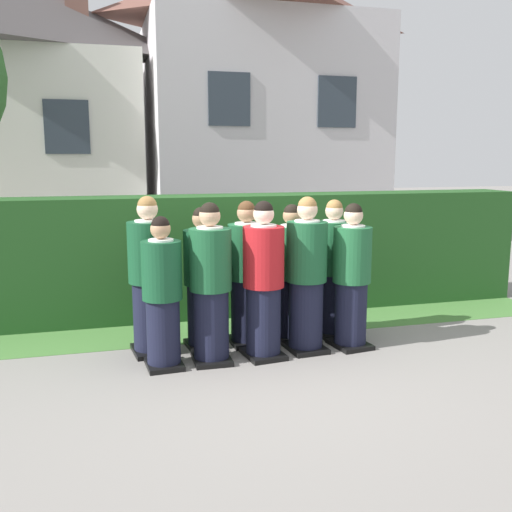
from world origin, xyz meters
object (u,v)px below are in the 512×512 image
(student_front_row_3, at_px, (306,278))
(student_rear_row_1, at_px, (203,282))
(student_rear_row_2, at_px, (247,277))
(student_front_row_0, at_px, (162,297))
(student_in_red_blazer, at_px, (263,284))
(student_rear_row_3, at_px, (291,276))
(student_front_row_1, at_px, (211,287))
(student_rear_row_0, at_px, (150,279))
(student_rear_row_4, at_px, (333,271))
(student_front_row_4, at_px, (352,280))

(student_front_row_3, relative_size, student_rear_row_1, 1.07)
(student_rear_row_1, bearing_deg, student_rear_row_2, 0.72)
(student_front_row_3, bearing_deg, student_front_row_0, -176.09)
(student_in_red_blazer, distance_m, student_front_row_3, 0.51)
(student_rear_row_3, bearing_deg, student_rear_row_2, -177.71)
(student_front_row_0, height_order, student_front_row_3, student_front_row_3)
(student_rear_row_1, bearing_deg, student_front_row_1, -89.74)
(student_front_row_1, height_order, student_rear_row_3, student_front_row_1)
(student_rear_row_0, xyz_separation_m, student_rear_row_3, (1.62, 0.05, -0.06))
(student_rear_row_0, height_order, student_rear_row_3, student_rear_row_0)
(student_front_row_1, bearing_deg, student_rear_row_0, 142.81)
(student_rear_row_4, bearing_deg, student_rear_row_3, -176.62)
(student_front_row_1, bearing_deg, student_rear_row_3, 25.41)
(student_front_row_4, height_order, student_rear_row_0, student_rear_row_0)
(student_front_row_1, bearing_deg, student_rear_row_1, 90.26)
(student_in_red_blazer, height_order, student_rear_row_0, student_rear_row_0)
(student_in_red_blazer, bearing_deg, student_rear_row_2, 97.14)
(student_front_row_1, distance_m, student_front_row_3, 1.07)
(student_front_row_0, relative_size, student_rear_row_3, 0.97)
(student_front_row_4, bearing_deg, student_front_row_3, 177.27)
(student_front_row_1, height_order, student_in_red_blazer, student_in_red_blazer)
(student_front_row_0, relative_size, student_front_row_3, 0.91)
(student_front_row_1, height_order, student_rear_row_1, student_front_row_1)
(student_in_red_blazer, distance_m, student_rear_row_3, 0.69)
(student_rear_row_0, relative_size, student_rear_row_2, 1.05)
(student_front_row_4, distance_m, student_rear_row_1, 1.65)
(student_rear_row_4, bearing_deg, student_rear_row_1, -177.84)
(student_front_row_1, bearing_deg, student_in_red_blazer, -0.55)
(student_front_row_3, relative_size, student_front_row_4, 1.05)
(student_rear_row_2, bearing_deg, student_rear_row_3, 2.29)
(student_rear_row_0, xyz_separation_m, student_rear_row_1, (0.58, 0.03, -0.06))
(student_rear_row_2, xyz_separation_m, student_rear_row_3, (0.54, 0.02, -0.02))
(student_front_row_1, relative_size, student_rear_row_0, 0.97)
(student_rear_row_1, bearing_deg, student_front_row_0, -134.93)
(student_front_row_0, height_order, student_rear_row_1, student_rear_row_1)
(student_front_row_3, relative_size, student_rear_row_4, 1.04)
(student_front_row_4, xyz_separation_m, student_rear_row_3, (-0.56, 0.44, -0.02))
(student_front_row_1, bearing_deg, student_front_row_0, -176.52)
(student_front_row_4, xyz_separation_m, student_rear_row_4, (-0.02, 0.47, 0.00))
(student_front_row_1, xyz_separation_m, student_rear_row_3, (1.04, 0.49, -0.04))
(student_rear_row_2, xyz_separation_m, student_rear_row_4, (1.07, 0.05, -0.01))
(student_front_row_0, xyz_separation_m, student_front_row_1, (0.50, 0.03, 0.06))
(student_front_row_0, height_order, student_front_row_4, student_front_row_4)
(student_front_row_3, bearing_deg, student_front_row_1, -175.89)
(student_in_red_blazer, distance_m, student_front_row_4, 1.03)
(student_front_row_1, xyz_separation_m, student_front_row_4, (1.59, 0.05, -0.02))
(student_front_row_1, xyz_separation_m, student_front_row_3, (1.07, 0.08, 0.02))
(student_front_row_4, relative_size, student_rear_row_4, 1.00)
(student_front_row_1, relative_size, student_rear_row_3, 1.05)
(student_rear_row_0, xyz_separation_m, student_rear_row_2, (1.08, 0.03, -0.04))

